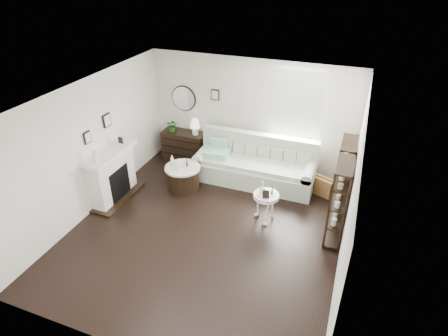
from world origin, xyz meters
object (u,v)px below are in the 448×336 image
at_px(pedestal_table, 266,196).
at_px(sofa, 255,167).
at_px(dresser, 185,145).
at_px(drum_table, 183,177).

bearing_deg(pedestal_table, sofa, 114.46).
xyz_separation_m(sofa, dresser, (-2.02, 0.38, 0.02)).
bearing_deg(dresser, drum_table, -65.62).
distance_m(sofa, dresser, 2.05).
distance_m(dresser, pedestal_table, 3.19).
bearing_deg(drum_table, dresser, 114.38).
height_order(dresser, drum_table, dresser).
height_order(dresser, pedestal_table, dresser).
xyz_separation_m(dresser, drum_table, (0.59, -1.29, -0.09)).
height_order(sofa, dresser, sofa).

